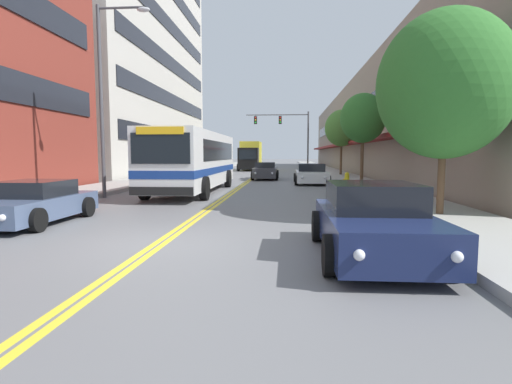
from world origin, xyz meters
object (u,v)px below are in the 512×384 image
object	(u,v)px
car_navy_parked_right_foreground	(373,223)
fire_hydrant	(347,179)
car_beige_parked_left_near	(208,169)
city_bus	(195,159)
car_white_parked_right_mid	(311,174)
street_tree_right_mid	(363,118)
traffic_signal_mast	(287,128)
car_dark_grey_moving_lead	(265,171)
street_tree_right_far	(342,128)
street_tree_right_near	(445,85)
box_truck	(250,156)
car_slate_blue_parked_left_mid	(32,203)
street_lamp_left_near	(108,85)

from	to	relation	value
car_navy_parked_right_foreground	fire_hydrant	size ratio (longest dim) A/B	5.53
car_beige_parked_left_near	fire_hydrant	bearing A→B (deg)	-53.89
city_bus	car_white_parked_right_mid	world-z (taller)	city_bus
car_beige_parked_left_near	street_tree_right_mid	distance (m)	18.08
traffic_signal_mast	car_dark_grey_moving_lead	bearing A→B (deg)	-95.74
traffic_signal_mast	street_tree_right_far	world-z (taller)	traffic_signal_mast
fire_hydrant	car_white_parked_right_mid	bearing A→B (deg)	109.93
street_tree_right_far	city_bus	bearing A→B (deg)	-122.36
street_tree_right_near	car_white_parked_right_mid	bearing A→B (deg)	101.25
car_dark_grey_moving_lead	street_tree_right_near	distance (m)	19.96
car_beige_parked_left_near	traffic_signal_mast	distance (m)	13.96
car_white_parked_right_mid	fire_hydrant	distance (m)	4.79
street_tree_right_far	street_tree_right_near	bearing A→B (deg)	-90.53
car_beige_parked_left_near	street_tree_right_mid	bearing A→B (deg)	-51.16
traffic_signal_mast	fire_hydrant	distance (m)	25.93
car_navy_parked_right_foreground	box_truck	bearing A→B (deg)	98.35
car_slate_blue_parked_left_mid	car_white_parked_right_mid	distance (m)	17.96
street_tree_right_mid	fire_hydrant	distance (m)	3.38
car_slate_blue_parked_left_mid	street_tree_right_mid	world-z (taller)	street_tree_right_mid
car_navy_parked_right_foreground	car_dark_grey_moving_lead	size ratio (longest dim) A/B	0.90
street_lamp_left_near	street_tree_right_near	distance (m)	13.19
car_beige_parked_left_near	traffic_signal_mast	size ratio (longest dim) A/B	0.65
street_tree_right_mid	fire_hydrant	bearing A→B (deg)	-160.01
car_white_parked_right_mid	box_truck	distance (m)	22.26
street_lamp_left_near	street_tree_right_near	world-z (taller)	street_lamp_left_near
car_white_parked_right_mid	street_tree_right_near	distance (m)	14.96
city_bus	street_tree_right_far	size ratio (longest dim) A/B	1.99
car_white_parked_right_mid	street_tree_right_near	bearing A→B (deg)	-78.75
box_truck	street_tree_right_near	distance (m)	36.87
box_truck	street_lamp_left_near	distance (m)	31.07
traffic_signal_mast	car_navy_parked_right_foreground	bearing A→B (deg)	-87.73
street_tree_right_mid	street_tree_right_far	xyz separation A→B (m)	(0.60, 12.79, 0.30)
car_navy_parked_right_foreground	street_tree_right_far	distance (m)	27.70
car_white_parked_right_mid	street_lamp_left_near	size ratio (longest dim) A/B	0.60
street_lamp_left_near	street_tree_right_mid	world-z (taller)	street_lamp_left_near
car_slate_blue_parked_left_mid	traffic_signal_mast	xyz separation A→B (m)	(7.08, 36.60, 4.37)
car_beige_parked_left_near	box_truck	xyz separation A→B (m)	(2.80, 11.79, 1.12)
city_bus	car_slate_blue_parked_left_mid	bearing A→B (deg)	-103.88
car_beige_parked_left_near	box_truck	world-z (taller)	box_truck
street_lamp_left_near	fire_hydrant	world-z (taller)	street_lamp_left_near
street_lamp_left_near	street_tree_right_far	distance (m)	21.74
city_bus	car_slate_blue_parked_left_mid	distance (m)	9.94
car_slate_blue_parked_left_mid	street_tree_right_far	distance (m)	27.23
car_slate_blue_parked_left_mid	car_navy_parked_right_foreground	size ratio (longest dim) A/B	0.97
car_dark_grey_moving_lead	fire_hydrant	size ratio (longest dim) A/B	6.18
street_tree_right_near	fire_hydrant	bearing A→B (deg)	97.06
car_slate_blue_parked_left_mid	traffic_signal_mast	bearing A→B (deg)	79.05
street_tree_right_mid	street_tree_right_far	bearing A→B (deg)	87.31
street_lamp_left_near	street_tree_right_far	size ratio (longest dim) A/B	1.49
car_beige_parked_left_near	box_truck	bearing A→B (deg)	76.64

